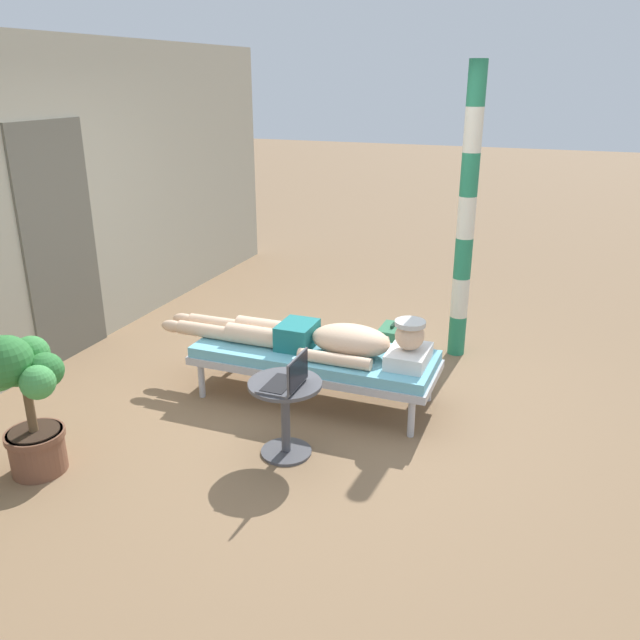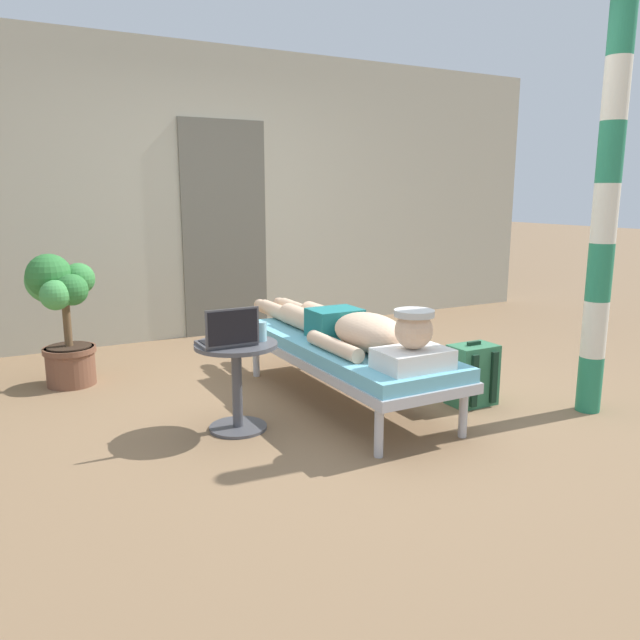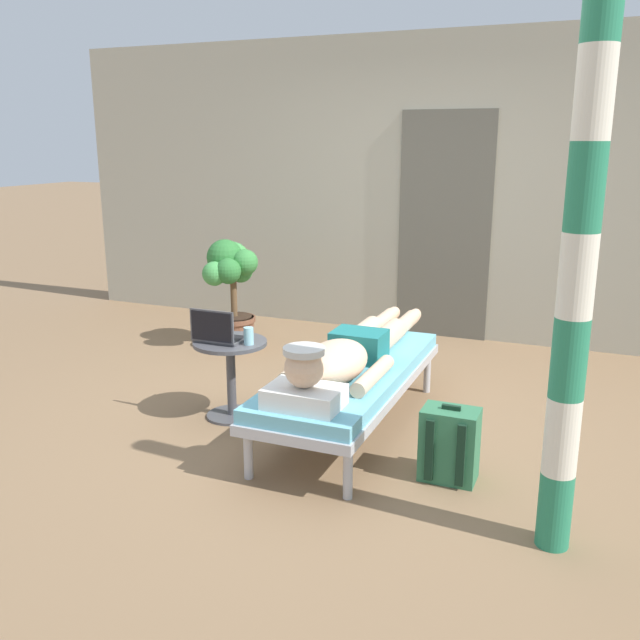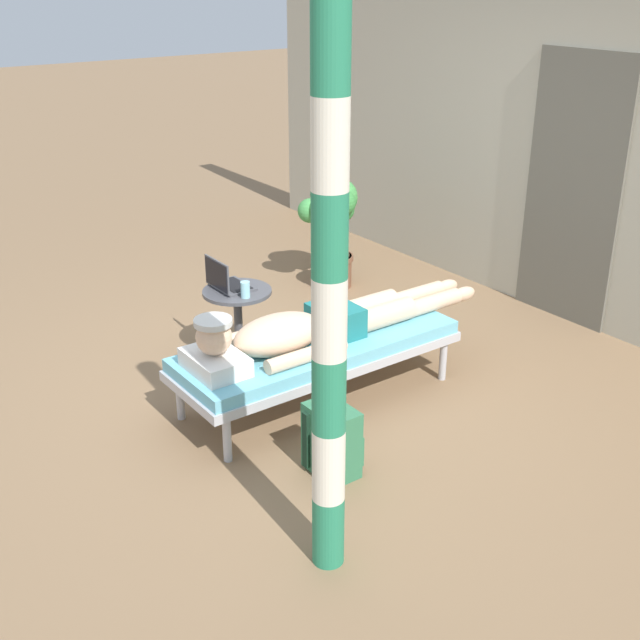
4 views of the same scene
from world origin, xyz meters
name	(u,v)px [view 2 (image 2 of 4)]	position (x,y,z in m)	size (l,w,h in m)	color
ground_plane	(312,402)	(0.00, 0.00, 0.00)	(40.00, 40.00, 0.00)	#846647
house_wall_back	(216,194)	(0.19, 2.35, 1.35)	(7.60, 0.20, 2.70)	#B2AD99
house_door_panel	(225,229)	(0.23, 2.24, 1.02)	(0.84, 0.03, 2.04)	#625F54
lounge_chair	(345,352)	(0.19, -0.11, 0.35)	(0.67, 1.87, 0.42)	#B7B7BC
person_reclining	(350,328)	(0.19, -0.17, 0.52)	(0.53, 2.17, 0.33)	white
side_table	(237,371)	(-0.61, -0.22, 0.36)	(0.48, 0.48, 0.52)	#4C4C51
laptop	(229,336)	(-0.67, -0.27, 0.58)	(0.31, 0.24, 0.23)	#4C4C51
drink_glass	(261,331)	(-0.46, -0.24, 0.58)	(0.06, 0.06, 0.11)	#99D8E5
backpack	(472,375)	(0.91, -0.53, 0.20)	(0.30, 0.26, 0.42)	#33724C
potted_plant	(61,304)	(-1.39, 1.19, 0.59)	(0.47, 0.58, 0.95)	brown
porch_post	(605,213)	(1.48, -0.98, 1.25)	(0.15, 0.15, 2.49)	#267F59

